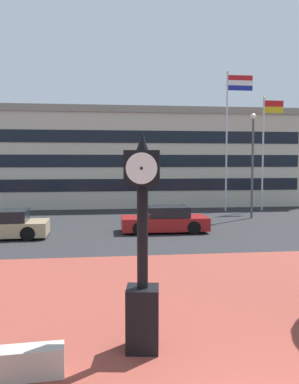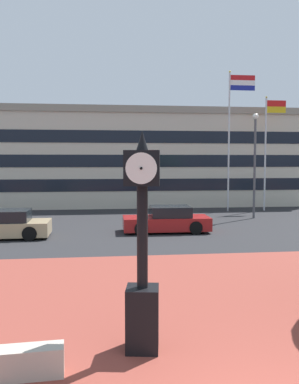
# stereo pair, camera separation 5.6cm
# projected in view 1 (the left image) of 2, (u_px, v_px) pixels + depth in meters

# --- Properties ---
(plaza_brick_paving) EXTENTS (44.00, 14.62, 0.01)m
(plaza_brick_paving) POSITION_uv_depth(u_px,v_px,m) (214.00, 338.00, 8.21)
(plaza_brick_paving) COLOR brown
(plaza_brick_paving) RESTS_ON ground
(street_clock) EXTENTS (0.72, 0.77, 4.07)m
(street_clock) POSITION_uv_depth(u_px,v_px,m) (143.00, 256.00, 7.58)
(street_clock) COLOR black
(street_clock) RESTS_ON ground
(car_street_far) EXTENTS (4.29, 1.99, 1.28)m
(car_street_far) POSITION_uv_depth(u_px,v_px,m) (165.00, 220.00, 20.51)
(car_street_far) COLOR maroon
(car_street_far) RESTS_ON ground
(car_street_distant) EXTENTS (4.14, 2.00, 1.28)m
(car_street_distant) POSITION_uv_depth(u_px,v_px,m) (3.00, 226.00, 18.86)
(car_street_distant) COLOR tan
(car_street_distant) RESTS_ON ground
(flagpole_primary) EXTENTS (1.88, 0.14, 9.74)m
(flagpole_primary) POSITION_uv_depth(u_px,v_px,m) (230.00, 127.00, 28.76)
(flagpole_primary) COLOR silver
(flagpole_primary) RESTS_ON ground
(flagpole_secondary) EXTENTS (1.51, 0.14, 8.05)m
(flagpole_secondary) POSITION_uv_depth(u_px,v_px,m) (265.00, 144.00, 29.17)
(flagpole_secondary) COLOR silver
(flagpole_secondary) RESTS_ON ground
(civic_building) EXTENTS (31.84, 11.86, 7.55)m
(civic_building) POSITION_uv_depth(u_px,v_px,m) (112.00, 158.00, 35.73)
(civic_building) COLOR beige
(civic_building) RESTS_ON ground
(street_lamp_post) EXTENTS (0.36, 0.36, 6.40)m
(street_lamp_post) POSITION_uv_depth(u_px,v_px,m) (253.00, 154.00, 25.18)
(street_lamp_post) COLOR #4C4C51
(street_lamp_post) RESTS_ON ground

